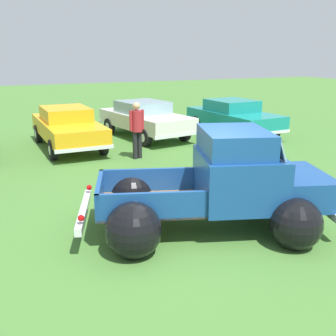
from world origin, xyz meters
name	(u,v)px	position (x,y,z in m)	size (l,w,h in m)	color
ground_plane	(203,228)	(0.00, 0.00, 0.00)	(80.00, 80.00, 0.00)	#477A33
vintage_pickup_truck	(224,191)	(0.37, -0.13, 0.76)	(5.00, 3.84, 1.96)	black
show_car_1	(67,126)	(-0.90, 8.06, 0.78)	(1.89, 4.70, 1.43)	black
show_car_2	(145,118)	(2.29, 8.67, 0.79)	(2.62, 4.77, 1.43)	black
show_car_3	(233,116)	(5.76, 7.58, 0.78)	(2.20, 4.48, 1.43)	black
spectator_0	(137,126)	(0.80, 5.60, 1.04)	(0.54, 0.40, 1.80)	black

